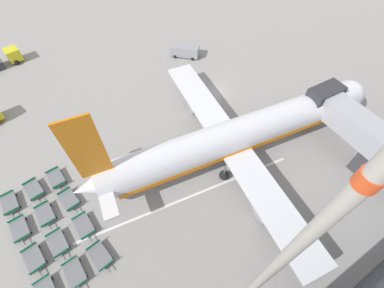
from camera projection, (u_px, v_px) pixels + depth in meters
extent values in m
plane|color=gray|center=(217.00, 92.00, 41.99)|extent=(500.00, 500.00, 0.00)
cube|color=#A8AAB2|center=(380.00, 144.00, 29.29)|extent=(17.36, 3.77, 3.00)
cube|color=#2D2D33|center=(322.00, 99.00, 33.91)|extent=(2.58, 4.75, 3.60)
cube|color=#38383D|center=(365.00, 159.00, 31.78)|extent=(1.71, 2.86, 3.33)
cylinder|color=silver|center=(240.00, 133.00, 31.72)|extent=(8.72, 35.60, 4.12)
sphere|color=silver|center=(349.00, 95.00, 36.14)|extent=(3.91, 3.91, 3.91)
cone|color=silver|center=(96.00, 185.00, 27.31)|extent=(4.53, 5.41, 3.91)
cube|color=orange|center=(85.00, 149.00, 22.80)|extent=(0.68, 3.10, 7.82)
cube|color=silver|center=(102.00, 179.00, 27.01)|extent=(9.46, 2.71, 0.24)
cube|color=silver|center=(229.00, 142.00, 32.10)|extent=(33.58, 8.10, 0.44)
cylinder|color=gray|center=(271.00, 207.00, 28.16)|extent=(2.77, 3.85, 2.33)
cylinder|color=gray|center=(201.00, 103.00, 38.36)|extent=(2.77, 3.85, 2.33)
cube|color=orange|center=(239.00, 137.00, 32.29)|extent=(8.34, 32.11, 0.74)
cylinder|color=#56565B|center=(305.00, 119.00, 36.08)|extent=(0.24, 0.24, 2.05)
sphere|color=black|center=(303.00, 124.00, 36.89)|extent=(1.21, 1.21, 1.21)
cylinder|color=#56565B|center=(225.00, 171.00, 30.80)|extent=(0.24, 0.24, 2.05)
sphere|color=black|center=(224.00, 175.00, 31.61)|extent=(1.21, 1.21, 1.21)
cylinder|color=#56565B|center=(204.00, 136.00, 34.12)|extent=(0.24, 0.24, 2.05)
sphere|color=black|center=(203.00, 141.00, 34.93)|extent=(1.21, 1.21, 1.21)
cube|color=yellow|center=(13.00, 54.00, 46.26)|extent=(2.89, 2.59, 2.03)
sphere|color=black|center=(16.00, 62.00, 46.34)|extent=(0.90, 0.90, 0.90)
sphere|color=black|center=(12.00, 56.00, 47.47)|extent=(0.90, 0.90, 0.90)
cube|color=gray|center=(185.00, 50.00, 47.48)|extent=(5.16, 5.22, 1.73)
cube|color=#1E232D|center=(198.00, 51.00, 46.90)|extent=(1.39, 1.35, 0.61)
sphere|color=black|center=(193.00, 59.00, 47.28)|extent=(0.60, 0.60, 0.60)
sphere|color=black|center=(195.00, 52.00, 48.53)|extent=(0.60, 0.60, 0.60)
sphere|color=black|center=(175.00, 56.00, 47.74)|extent=(0.60, 0.60, 0.60)
sphere|color=black|center=(178.00, 50.00, 48.98)|extent=(0.60, 0.60, 0.60)
cube|color=slate|center=(9.00, 203.00, 29.39)|extent=(2.86, 1.80, 0.10)
cube|color=#237F56|center=(11.00, 211.00, 28.56)|extent=(0.21, 1.59, 0.32)
cube|color=#237F56|center=(6.00, 194.00, 29.89)|extent=(0.21, 1.59, 0.32)
cube|color=#333338|center=(13.00, 215.00, 28.63)|extent=(0.70, 0.12, 0.06)
sphere|color=black|center=(7.00, 214.00, 28.96)|extent=(0.36, 0.36, 0.36)
sphere|color=black|center=(19.00, 207.00, 29.45)|extent=(0.36, 0.36, 0.36)
sphere|color=black|center=(3.00, 201.00, 29.92)|extent=(0.36, 0.36, 0.36)
sphere|color=black|center=(15.00, 195.00, 30.41)|extent=(0.36, 0.36, 0.36)
cube|color=slate|center=(19.00, 229.00, 27.56)|extent=(2.89, 1.85, 0.10)
cube|color=#237F56|center=(22.00, 238.00, 26.74)|extent=(0.24, 1.59, 0.32)
cube|color=#237F56|center=(15.00, 218.00, 28.04)|extent=(0.24, 1.59, 0.32)
cube|color=#333338|center=(24.00, 242.00, 26.81)|extent=(0.70, 0.13, 0.06)
sphere|color=black|center=(17.00, 241.00, 27.13)|extent=(0.36, 0.36, 0.36)
sphere|color=black|center=(30.00, 233.00, 27.63)|extent=(0.36, 0.36, 0.36)
sphere|color=black|center=(12.00, 227.00, 28.07)|extent=(0.36, 0.36, 0.36)
sphere|color=black|center=(25.00, 219.00, 28.57)|extent=(0.36, 0.36, 0.36)
cube|color=slate|center=(34.00, 258.00, 25.72)|extent=(2.97, 2.01, 0.10)
cube|color=#237F56|center=(38.00, 269.00, 24.93)|extent=(0.33, 1.58, 0.32)
cube|color=#237F56|center=(28.00, 247.00, 26.18)|extent=(0.33, 1.58, 0.32)
cube|color=#333338|center=(41.00, 273.00, 25.01)|extent=(0.70, 0.17, 0.06)
sphere|color=black|center=(32.00, 272.00, 25.29)|extent=(0.36, 0.36, 0.36)
sphere|color=black|center=(46.00, 262.00, 25.83)|extent=(0.36, 0.36, 0.36)
sphere|color=black|center=(25.00, 256.00, 26.19)|extent=(0.36, 0.36, 0.36)
sphere|color=black|center=(38.00, 247.00, 26.73)|extent=(0.36, 0.36, 0.36)
cube|color=#237F56|center=(40.00, 279.00, 24.37)|extent=(0.26, 1.59, 0.32)
sphere|color=black|center=(51.00, 279.00, 24.90)|extent=(0.36, 0.36, 0.36)
cube|color=slate|center=(34.00, 189.00, 30.47)|extent=(2.98, 2.04, 0.10)
cube|color=#237F56|center=(37.00, 196.00, 29.69)|extent=(0.36, 1.58, 0.32)
cube|color=#237F56|center=(29.00, 181.00, 30.92)|extent=(0.36, 1.58, 0.32)
cube|color=#333338|center=(40.00, 200.00, 29.77)|extent=(0.70, 0.18, 0.06)
sphere|color=black|center=(33.00, 200.00, 30.04)|extent=(0.36, 0.36, 0.36)
sphere|color=black|center=(44.00, 193.00, 30.59)|extent=(0.36, 0.36, 0.36)
sphere|color=black|center=(27.00, 189.00, 30.93)|extent=(0.36, 0.36, 0.36)
sphere|color=black|center=(38.00, 182.00, 31.48)|extent=(0.36, 0.36, 0.36)
cube|color=slate|center=(45.00, 214.00, 28.58)|extent=(2.89, 1.84, 0.10)
cube|color=#237F56|center=(48.00, 223.00, 27.76)|extent=(0.23, 1.59, 0.32)
cube|color=#237F56|center=(40.00, 204.00, 29.07)|extent=(0.23, 1.59, 0.32)
cube|color=#333338|center=(51.00, 226.00, 27.83)|extent=(0.70, 0.13, 0.06)
sphere|color=black|center=(43.00, 225.00, 28.15)|extent=(0.36, 0.36, 0.36)
sphere|color=black|center=(55.00, 218.00, 28.65)|extent=(0.36, 0.36, 0.36)
sphere|color=black|center=(38.00, 212.00, 29.10)|extent=(0.36, 0.36, 0.36)
sphere|color=black|center=(50.00, 205.00, 29.60)|extent=(0.36, 0.36, 0.36)
cube|color=slate|center=(58.00, 243.00, 26.66)|extent=(2.91, 1.88, 0.10)
cube|color=#237F56|center=(61.00, 253.00, 25.85)|extent=(0.26, 1.59, 0.32)
cube|color=#237F56|center=(52.00, 232.00, 27.14)|extent=(0.26, 1.59, 0.32)
cube|color=#333338|center=(64.00, 257.00, 25.92)|extent=(0.70, 0.14, 0.06)
sphere|color=black|center=(56.00, 256.00, 26.23)|extent=(0.36, 0.36, 0.36)
sphere|color=black|center=(69.00, 247.00, 26.74)|extent=(0.36, 0.36, 0.36)
sphere|color=black|center=(49.00, 240.00, 27.16)|extent=(0.36, 0.36, 0.36)
sphere|color=black|center=(62.00, 233.00, 27.67)|extent=(0.36, 0.36, 0.36)
cube|color=slate|center=(75.00, 273.00, 24.91)|extent=(2.89, 1.86, 0.10)
cube|color=#237F56|center=(79.00, 284.00, 24.09)|extent=(0.24, 1.59, 0.32)
cube|color=#237F56|center=(69.00, 260.00, 25.40)|extent=(0.24, 1.59, 0.32)
sphere|color=black|center=(73.00, 287.00, 24.48)|extent=(0.36, 0.36, 0.36)
sphere|color=black|center=(86.00, 277.00, 24.98)|extent=(0.36, 0.36, 0.36)
sphere|color=black|center=(66.00, 269.00, 25.42)|extent=(0.36, 0.36, 0.36)
sphere|color=black|center=(79.00, 261.00, 25.92)|extent=(0.36, 0.36, 0.36)
cube|color=slate|center=(56.00, 178.00, 31.43)|extent=(2.89, 1.86, 0.10)
cube|color=#237F56|center=(59.00, 185.00, 30.61)|extent=(0.24, 1.59, 0.32)
cube|color=#237F56|center=(52.00, 170.00, 31.92)|extent=(0.24, 1.59, 0.32)
cube|color=#333338|center=(61.00, 188.00, 30.68)|extent=(0.70, 0.13, 0.06)
sphere|color=black|center=(55.00, 188.00, 31.00)|extent=(0.36, 0.36, 0.36)
sphere|color=black|center=(65.00, 182.00, 31.50)|extent=(0.36, 0.36, 0.36)
sphere|color=black|center=(49.00, 177.00, 31.94)|extent=(0.36, 0.36, 0.36)
sphere|color=black|center=(60.00, 171.00, 32.44)|extent=(0.36, 0.36, 0.36)
cube|color=slate|center=(69.00, 199.00, 29.69)|extent=(2.98, 2.05, 0.10)
cube|color=#237F56|center=(73.00, 206.00, 28.91)|extent=(0.36, 1.58, 0.32)
cube|color=#237F56|center=(63.00, 191.00, 30.14)|extent=(0.36, 1.58, 0.32)
cube|color=#333338|center=(76.00, 210.00, 28.99)|extent=(0.70, 0.18, 0.06)
sphere|color=black|center=(68.00, 210.00, 29.26)|extent=(0.36, 0.36, 0.36)
sphere|color=black|center=(79.00, 203.00, 29.81)|extent=(0.36, 0.36, 0.36)
sphere|color=black|center=(61.00, 198.00, 30.15)|extent=(0.36, 0.36, 0.36)
sphere|color=black|center=(72.00, 192.00, 30.70)|extent=(0.36, 0.36, 0.36)
cube|color=slate|center=(84.00, 225.00, 27.78)|extent=(2.89, 1.86, 0.10)
cube|color=#237F56|center=(88.00, 235.00, 26.96)|extent=(0.24, 1.59, 0.32)
cube|color=#237F56|center=(78.00, 215.00, 28.26)|extent=(0.24, 1.59, 0.32)
cube|color=#333338|center=(91.00, 239.00, 27.03)|extent=(0.70, 0.13, 0.06)
sphere|color=black|center=(82.00, 238.00, 27.35)|extent=(0.36, 0.36, 0.36)
sphere|color=black|center=(94.00, 230.00, 27.85)|extent=(0.36, 0.36, 0.36)
sphere|color=black|center=(76.00, 224.00, 28.29)|extent=(0.36, 0.36, 0.36)
sphere|color=black|center=(87.00, 216.00, 28.79)|extent=(0.36, 0.36, 0.36)
cube|color=slate|center=(100.00, 255.00, 25.88)|extent=(3.00, 2.08, 0.10)
cube|color=#237F56|center=(106.00, 265.00, 25.11)|extent=(0.38, 1.57, 0.32)
cube|color=#237F56|center=(92.00, 245.00, 26.32)|extent=(0.38, 1.57, 0.32)
cube|color=#333338|center=(109.00, 269.00, 25.20)|extent=(0.70, 0.19, 0.06)
sphere|color=black|center=(100.00, 269.00, 25.46)|extent=(0.36, 0.36, 0.36)
sphere|color=black|center=(111.00, 259.00, 26.02)|extent=(0.36, 0.36, 0.36)
sphere|color=black|center=(90.00, 254.00, 26.33)|extent=(0.36, 0.36, 0.36)
sphere|color=black|center=(102.00, 245.00, 26.89)|extent=(0.36, 0.36, 0.36)
cylinder|color=#ADA89E|center=(286.00, 256.00, 14.04)|extent=(0.68, 0.68, 26.05)
cylinder|color=#D8471E|center=(369.00, 180.00, 7.47)|extent=(0.78, 0.78, 0.60)
cube|color=white|center=(190.00, 197.00, 30.48)|extent=(3.84, 26.82, 0.01)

